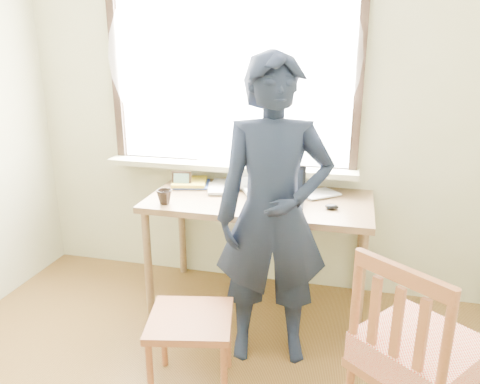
% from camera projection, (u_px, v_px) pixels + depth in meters
% --- Properties ---
extents(room_shell, '(3.52, 4.02, 2.61)m').
position_uv_depth(room_shell, '(146.00, 92.00, 1.59)').
color(room_shell, beige).
rests_on(room_shell, ground).
extents(desk, '(1.49, 0.74, 0.80)m').
position_uv_depth(desk, '(259.00, 210.00, 3.16)').
color(desk, brown).
rests_on(desk, ground).
extents(laptop, '(0.34, 0.28, 0.22)m').
position_uv_depth(laptop, '(280.00, 194.00, 3.06)').
color(laptop, black).
rests_on(laptop, desk).
extents(mug_white, '(0.19, 0.19, 0.11)m').
position_uv_depth(mug_white, '(244.00, 182.00, 3.31)').
color(mug_white, white).
rests_on(mug_white, desk).
extents(mug_dark, '(0.11, 0.11, 0.09)m').
position_uv_depth(mug_dark, '(164.00, 197.00, 3.02)').
color(mug_dark, black).
rests_on(mug_dark, desk).
extents(mouse, '(0.09, 0.06, 0.03)m').
position_uv_depth(mouse, '(332.00, 207.00, 2.93)').
color(mouse, black).
rests_on(mouse, desk).
extents(desk_clutter, '(0.74, 0.43, 0.03)m').
position_uv_depth(desk_clutter, '(229.00, 183.00, 3.41)').
color(desk_clutter, white).
rests_on(desk_clutter, desk).
extents(book_a, '(0.22, 0.29, 0.02)m').
position_uv_depth(book_a, '(211.00, 185.00, 3.39)').
color(book_a, white).
rests_on(book_a, desk).
extents(book_b, '(0.31, 0.30, 0.02)m').
position_uv_depth(book_b, '(311.00, 191.00, 3.27)').
color(book_b, white).
rests_on(book_b, desk).
extents(picture_frame, '(0.14, 0.04, 0.11)m').
position_uv_depth(picture_frame, '(182.00, 180.00, 3.35)').
color(picture_frame, black).
rests_on(picture_frame, desk).
extents(work_chair, '(0.50, 0.49, 0.44)m').
position_uv_depth(work_chair, '(191.00, 328.00, 2.45)').
color(work_chair, '#995732').
rests_on(work_chair, ground).
extents(side_chair, '(0.64, 0.63, 1.00)m').
position_uv_depth(side_chair, '(417.00, 356.00, 1.99)').
color(side_chair, '#995732').
rests_on(side_chair, ground).
extents(person, '(0.72, 0.56, 1.76)m').
position_uv_depth(person, '(273.00, 215.00, 2.59)').
color(person, black).
rests_on(person, ground).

